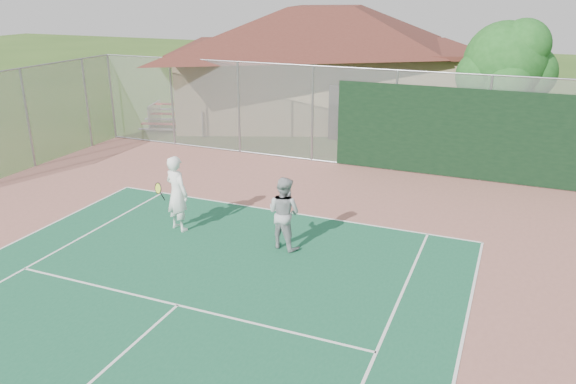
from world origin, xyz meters
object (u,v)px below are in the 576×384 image
object	(u,v)px
bleachers	(180,117)
player_grey_back	(284,214)
tree	(507,66)
clubhouse	(326,51)
player_white_front	(177,194)

from	to	relation	value
bleachers	player_grey_back	size ratio (longest dim) A/B	1.85
tree	player_grey_back	world-z (taller)	tree
bleachers	tree	distance (m)	13.92
clubhouse	player_grey_back	distance (m)	15.69
player_white_front	bleachers	bearing A→B (deg)	-38.49
bleachers	player_white_front	distance (m)	11.50
clubhouse	tree	distance (m)	9.23
bleachers	player_white_front	world-z (taller)	player_white_front
bleachers	player_white_front	xyz separation A→B (m)	(6.19, -9.69, 0.44)
tree	player_grey_back	size ratio (longest dim) A/B	2.79
bleachers	player_white_front	bearing A→B (deg)	-74.95
player_grey_back	player_white_front	bearing A→B (deg)	15.55
bleachers	player_grey_back	world-z (taller)	player_grey_back
player_white_front	player_grey_back	world-z (taller)	player_white_front
clubhouse	player_grey_back	bearing A→B (deg)	-95.75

